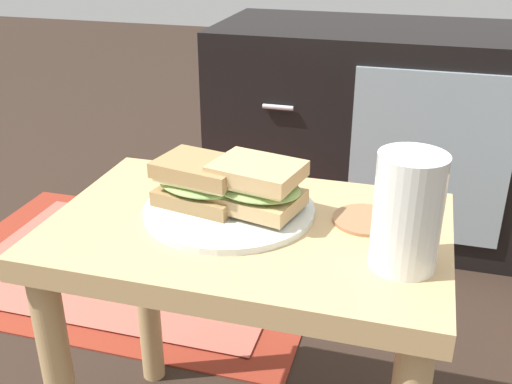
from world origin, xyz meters
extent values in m
cube|color=tan|center=(0.00, 0.00, 0.44)|extent=(0.56, 0.36, 0.04)
cylinder|color=tan|center=(-0.25, 0.14, 0.21)|extent=(0.04, 0.04, 0.43)
cylinder|color=tan|center=(0.25, 0.14, 0.21)|extent=(0.04, 0.04, 0.43)
cube|color=black|center=(0.13, 0.95, 0.29)|extent=(0.96, 0.44, 0.58)
cube|color=#8C9EA8|center=(0.25, 0.72, 0.30)|extent=(0.39, 0.01, 0.44)
cylinder|color=silver|center=(-0.13, 0.72, 0.41)|extent=(0.08, 0.01, 0.01)
cylinder|color=silver|center=(-0.13, 0.72, 0.19)|extent=(0.08, 0.01, 0.01)
cube|color=maroon|center=(-0.48, 0.51, 0.00)|extent=(0.99, 0.67, 0.01)
cube|color=#BA5B4C|center=(-0.48, 0.51, 0.01)|extent=(0.81, 0.55, 0.00)
cylinder|color=silver|center=(-0.04, 0.02, 0.47)|extent=(0.25, 0.25, 0.01)
cube|color=#9E7A4C|center=(-0.08, 0.03, 0.48)|extent=(0.14, 0.11, 0.02)
ellipsoid|color=#8CB260|center=(-0.08, 0.03, 0.50)|extent=(0.15, 0.12, 0.02)
cube|color=beige|center=(-0.08, 0.03, 0.51)|extent=(0.13, 0.10, 0.01)
cube|color=#9E7A4C|center=(-0.08, 0.03, 0.53)|extent=(0.14, 0.11, 0.02)
cube|color=tan|center=(0.01, 0.02, 0.49)|extent=(0.14, 0.12, 0.02)
ellipsoid|color=#8CB260|center=(0.01, 0.02, 0.51)|extent=(0.15, 0.13, 0.02)
cube|color=beige|center=(0.01, 0.02, 0.52)|extent=(0.13, 0.10, 0.01)
cube|color=tan|center=(0.01, 0.02, 0.53)|extent=(0.14, 0.12, 0.02)
cylinder|color=silver|center=(0.22, -0.05, 0.53)|extent=(0.08, 0.08, 0.15)
cylinder|color=#C67219|center=(0.22, -0.05, 0.52)|extent=(0.08, 0.08, 0.11)
cylinder|color=white|center=(0.22, -0.05, 0.58)|extent=(0.08, 0.08, 0.01)
cylinder|color=#996B47|center=(0.16, 0.05, 0.46)|extent=(0.10, 0.10, 0.01)
camera|label=1|loc=(0.22, -0.72, 0.86)|focal=42.33mm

